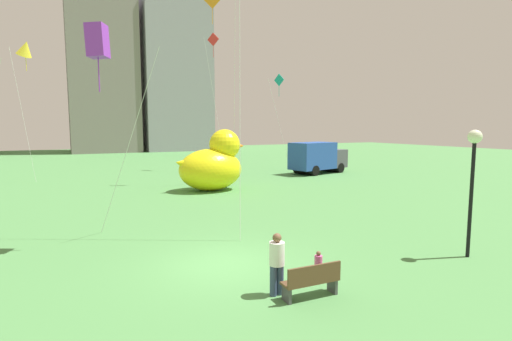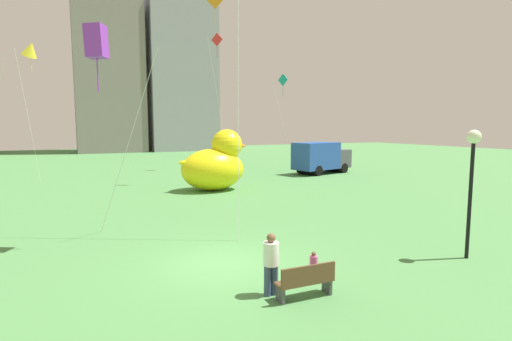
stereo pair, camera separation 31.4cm
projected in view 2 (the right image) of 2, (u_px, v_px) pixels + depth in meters
ground_plane at (221, 264)px, 12.26m from camera, size 140.00×140.00×0.00m
park_bench at (306, 281)px, 9.74m from camera, size 1.53×0.49×0.90m
person_adult at (271, 261)px, 9.90m from camera, size 0.40×0.40×1.62m
person_child at (314, 266)px, 10.71m from camera, size 0.22×0.22×0.89m
giant_inflatable_duck at (215, 164)px, 26.27m from camera, size 4.95×3.18×4.11m
lamppost at (472, 162)px, 12.45m from camera, size 0.44×0.44×4.20m
box_truck at (321, 158)px, 35.57m from camera, size 6.12×3.62×2.85m
city_skyline at (22, 48)px, 62.00m from camera, size 53.64×16.15×40.27m
kite_orange at (217, 10)px, 28.11m from camera, size 2.53×2.95×13.99m
kite_yellow at (30, 49)px, 30.13m from camera, size 1.93×1.97×10.97m
kite_red at (217, 46)px, 37.74m from camera, size 1.97×1.73×13.30m
kite_purple at (96, 43)px, 13.32m from camera, size 2.53×2.53×7.75m
kite_teal at (283, 83)px, 40.35m from camera, size 2.03×2.15×9.73m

